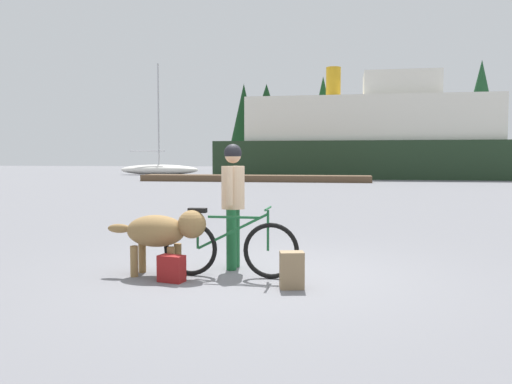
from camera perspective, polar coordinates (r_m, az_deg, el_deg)
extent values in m
plane|color=slate|center=(6.98, 0.65, -9.03)|extent=(160.00, 160.00, 0.00)
torus|color=black|center=(6.75, 1.63, -6.37)|extent=(0.72, 0.06, 0.72)
torus|color=black|center=(6.98, -7.10, -6.05)|extent=(0.72, 0.06, 0.72)
cube|color=#19592D|center=(6.78, -2.41, -2.74)|extent=(0.68, 0.03, 0.03)
cube|color=#19592D|center=(6.80, -2.57, -4.28)|extent=(0.92, 0.03, 0.49)
cylinder|color=#19592D|center=(6.92, -6.32, -4.37)|extent=(0.03, 0.03, 0.42)
cylinder|color=#19592D|center=(6.72, 1.30, -4.17)|extent=(0.03, 0.03, 0.52)
cube|color=black|center=(6.89, -6.34, -1.98)|extent=(0.24, 0.10, 0.06)
cylinder|color=#19592D|center=(6.68, 1.30, -1.79)|extent=(0.03, 0.44, 0.03)
cube|color=slate|center=(6.95, -7.28, -3.60)|extent=(0.36, 0.14, 0.02)
cylinder|color=#19592D|center=(7.47, -2.30, -4.93)|extent=(0.14, 0.14, 0.83)
cylinder|color=#19592D|center=(7.26, -2.67, -5.19)|extent=(0.14, 0.14, 0.83)
cylinder|color=#D8B28C|center=(7.29, -2.50, 0.49)|extent=(0.32, 0.32, 0.59)
cylinder|color=#D8B28C|center=(7.51, -2.13, 0.85)|extent=(0.09, 0.09, 0.52)
cylinder|color=#D8B28C|center=(7.08, -2.89, 0.67)|extent=(0.09, 0.09, 0.52)
sphere|color=tan|center=(7.28, -2.51, 4.01)|extent=(0.23, 0.23, 0.23)
sphere|color=black|center=(7.28, -2.51, 4.25)|extent=(0.24, 0.24, 0.24)
ellipsoid|color=olive|center=(7.04, -10.76, -4.14)|extent=(0.78, 0.49, 0.42)
sphere|color=olive|center=(6.87, -6.93, -3.48)|extent=(0.37, 0.37, 0.37)
ellipsoid|color=olive|center=(7.23, -14.55, -3.83)|extent=(0.32, 0.12, 0.12)
cylinder|color=olive|center=(7.14, -8.44, -7.13)|extent=(0.10, 0.10, 0.40)
cylinder|color=olive|center=(6.89, -9.16, -7.54)|extent=(0.10, 0.10, 0.40)
cylinder|color=olive|center=(7.32, -12.19, -6.92)|extent=(0.10, 0.10, 0.40)
cylinder|color=olive|center=(7.07, -13.02, -7.30)|extent=(0.10, 0.10, 0.40)
cube|color=#8C7251|center=(6.30, 3.89, -8.41)|extent=(0.32, 0.26, 0.44)
cube|color=maroon|center=(6.71, -9.11, -8.17)|extent=(0.35, 0.25, 0.33)
cube|color=brown|center=(33.86, -0.14, 1.49)|extent=(14.68, 2.11, 0.40)
cube|color=#1E331E|center=(40.71, 12.05, 3.42)|extent=(22.34, 7.30, 2.71)
cube|color=silver|center=(40.81, 12.11, 7.58)|extent=(17.87, 6.13, 3.20)
cube|color=silver|center=(41.19, 15.32, 10.99)|extent=(5.36, 4.38, 1.80)
cylinder|color=#BF8C19|center=(41.09, 8.35, 11.52)|extent=(1.10, 1.10, 2.40)
ellipsoid|color=silver|center=(46.97, -10.42, 2.37)|extent=(7.12, 1.99, 0.90)
cylinder|color=#B2B2B7|center=(47.10, -10.49, 8.25)|extent=(0.14, 0.14, 8.75)
cylinder|color=#B2B2B7|center=(47.34, -11.66, 4.37)|extent=(3.20, 0.10, 0.10)
cylinder|color=#4C331E|center=(55.50, 1.14, 3.65)|extent=(0.42, 0.42, 2.85)
cone|color=#143819|center=(55.68, 1.14, 8.37)|extent=(4.07, 4.07, 6.33)
cylinder|color=#4C331E|center=(53.27, 7.19, 3.32)|extent=(0.31, 0.31, 2.31)
cone|color=#19471E|center=(53.45, 7.24, 8.45)|extent=(3.20, 3.20, 7.24)
cylinder|color=#4C331E|center=(57.27, 22.98, 3.55)|extent=(0.46, 0.46, 3.24)
cone|color=#1E4C28|center=(57.55, 23.12, 9.11)|extent=(3.54, 3.54, 7.93)
cylinder|color=#4C331E|center=(62.82, -1.31, 3.86)|extent=(0.39, 0.39, 3.29)
cone|color=#143819|center=(63.04, -1.32, 8.51)|extent=(3.09, 3.09, 6.93)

